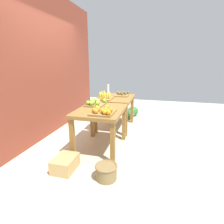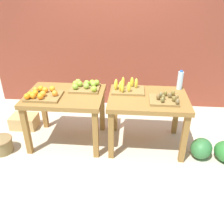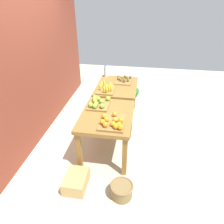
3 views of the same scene
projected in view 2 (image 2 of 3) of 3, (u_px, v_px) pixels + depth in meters
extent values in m
plane|color=beige|center=(106.00, 142.00, 3.56)|extent=(8.00, 8.00, 0.00)
cube|color=brown|center=(114.00, 21.00, 4.03)|extent=(4.40, 0.12, 3.00)
cube|color=olive|center=(65.00, 96.00, 3.26)|extent=(1.04, 0.80, 0.06)
cube|color=olive|center=(27.00, 131.00, 3.18)|extent=(0.07, 0.07, 0.69)
cube|color=olive|center=(96.00, 135.00, 3.11)|extent=(0.07, 0.07, 0.69)
cube|color=olive|center=(44.00, 108.00, 3.77)|extent=(0.07, 0.07, 0.69)
cube|color=olive|center=(102.00, 110.00, 3.70)|extent=(0.07, 0.07, 0.69)
cube|color=olive|center=(148.00, 99.00, 3.17)|extent=(1.04, 0.80, 0.06)
cube|color=olive|center=(111.00, 136.00, 3.09)|extent=(0.07, 0.07, 0.69)
cube|color=olive|center=(184.00, 139.00, 3.02)|extent=(0.07, 0.07, 0.69)
cube|color=olive|center=(115.00, 111.00, 3.69)|extent=(0.07, 0.07, 0.69)
cube|color=olive|center=(176.00, 113.00, 3.62)|extent=(0.07, 0.07, 0.69)
cube|color=olive|center=(44.00, 96.00, 3.15)|extent=(0.44, 0.36, 0.03)
sphere|color=orange|center=(35.00, 93.00, 3.11)|extent=(0.11, 0.11, 0.08)
sphere|color=orange|center=(35.00, 90.00, 3.20)|extent=(0.11, 0.11, 0.08)
sphere|color=orange|center=(55.00, 93.00, 3.10)|extent=(0.10, 0.10, 0.08)
sphere|color=orange|center=(52.00, 89.00, 3.23)|extent=(0.10, 0.10, 0.08)
sphere|color=orange|center=(45.00, 90.00, 3.20)|extent=(0.09, 0.09, 0.08)
sphere|color=orange|center=(30.00, 94.00, 3.07)|extent=(0.10, 0.10, 0.08)
sphere|color=orange|center=(33.00, 96.00, 3.03)|extent=(0.08, 0.08, 0.08)
sphere|color=orange|center=(40.00, 96.00, 3.01)|extent=(0.08, 0.08, 0.08)
sphere|color=orange|center=(41.00, 88.00, 3.24)|extent=(0.11, 0.11, 0.08)
sphere|color=orange|center=(43.00, 94.00, 3.09)|extent=(0.10, 0.10, 0.08)
sphere|color=orange|center=(27.00, 96.00, 3.02)|extent=(0.11, 0.11, 0.08)
cube|color=olive|center=(85.00, 88.00, 3.38)|extent=(0.40, 0.34, 0.03)
sphere|color=#83BA39|center=(78.00, 82.00, 3.45)|extent=(0.11, 0.11, 0.08)
sphere|color=#84B435|center=(75.00, 87.00, 3.29)|extent=(0.11, 0.11, 0.08)
sphere|color=#8BAF32|center=(80.00, 84.00, 3.38)|extent=(0.11, 0.11, 0.08)
sphere|color=#90BE32|center=(94.00, 89.00, 3.22)|extent=(0.11, 0.11, 0.08)
sphere|color=#83AD3C|center=(86.00, 86.00, 3.31)|extent=(0.10, 0.10, 0.08)
sphere|color=#8ABB2F|center=(97.00, 82.00, 3.42)|extent=(0.09, 0.09, 0.08)
sphere|color=#8AB937|center=(94.00, 84.00, 3.37)|extent=(0.11, 0.11, 0.08)
sphere|color=#83AE36|center=(87.00, 83.00, 3.41)|extent=(0.11, 0.11, 0.08)
sphere|color=#87BB2F|center=(92.00, 82.00, 3.43)|extent=(0.11, 0.11, 0.08)
sphere|color=#8BB533|center=(75.00, 84.00, 3.39)|extent=(0.08, 0.08, 0.08)
cube|color=olive|center=(128.00, 90.00, 3.32)|extent=(0.44, 0.32, 0.03)
ellipsoid|color=yellow|center=(121.00, 86.00, 3.22)|extent=(0.06, 0.07, 0.14)
ellipsoid|color=yellow|center=(122.00, 85.00, 3.27)|extent=(0.05, 0.05, 0.14)
ellipsoid|color=yellow|center=(136.00, 83.00, 3.32)|extent=(0.06, 0.06, 0.14)
ellipsoid|color=yellow|center=(116.00, 84.00, 3.30)|extent=(0.06, 0.06, 0.14)
ellipsoid|color=yellow|center=(129.00, 87.00, 3.21)|extent=(0.06, 0.06, 0.14)
ellipsoid|color=yellow|center=(116.00, 85.00, 3.26)|extent=(0.07, 0.06, 0.14)
ellipsoid|color=yellow|center=(122.00, 87.00, 3.19)|extent=(0.06, 0.06, 0.14)
ellipsoid|color=yellow|center=(123.00, 82.00, 3.37)|extent=(0.05, 0.06, 0.14)
ellipsoid|color=yellow|center=(132.00, 82.00, 3.36)|extent=(0.05, 0.05, 0.14)
cube|color=olive|center=(164.00, 100.00, 3.04)|extent=(0.36, 0.32, 0.03)
ellipsoid|color=brown|center=(174.00, 99.00, 2.96)|extent=(0.07, 0.07, 0.07)
ellipsoid|color=brown|center=(177.00, 102.00, 2.89)|extent=(0.06, 0.07, 0.07)
ellipsoid|color=brown|center=(163.00, 100.00, 2.93)|extent=(0.07, 0.07, 0.07)
ellipsoid|color=brown|center=(158.00, 97.00, 3.00)|extent=(0.06, 0.06, 0.07)
ellipsoid|color=brown|center=(163.00, 97.00, 3.00)|extent=(0.05, 0.06, 0.07)
ellipsoid|color=brown|center=(161.00, 95.00, 3.07)|extent=(0.06, 0.07, 0.07)
ellipsoid|color=brown|center=(177.00, 97.00, 2.99)|extent=(0.07, 0.07, 0.07)
ellipsoid|color=brown|center=(165.00, 93.00, 3.11)|extent=(0.07, 0.07, 0.07)
ellipsoid|color=brown|center=(170.00, 95.00, 3.05)|extent=(0.07, 0.07, 0.07)
ellipsoid|color=brown|center=(173.00, 93.00, 3.11)|extent=(0.07, 0.07, 0.07)
cylinder|color=silver|center=(180.00, 81.00, 3.34)|extent=(0.08, 0.08, 0.25)
cylinder|color=blue|center=(181.00, 71.00, 3.27)|extent=(0.04, 0.04, 0.02)
ellipsoid|color=#306E37|center=(201.00, 148.00, 3.20)|extent=(0.39, 0.41, 0.27)
cylinder|color=olive|center=(2.00, 145.00, 3.32)|extent=(0.29, 0.29, 0.20)
torus|color=olive|center=(0.00, 139.00, 3.27)|extent=(0.31, 0.31, 0.02)
cube|color=tan|center=(24.00, 121.00, 3.88)|extent=(0.40, 0.30, 0.20)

